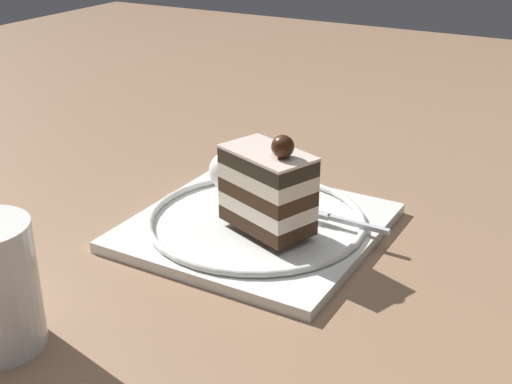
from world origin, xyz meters
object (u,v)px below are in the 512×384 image
object	(u,v)px
cake_slice	(268,188)
whipped_cream_dollop	(226,171)
fork	(337,219)
dessert_plate	(256,226)

from	to	relation	value
cake_slice	whipped_cream_dollop	size ratio (longest dim) A/B	2.51
fork	whipped_cream_dollop	bearing A→B (deg)	83.53
dessert_plate	whipped_cream_dollop	bearing A→B (deg)	53.40
whipped_cream_dollop	fork	size ratio (longest dim) A/B	0.39
whipped_cream_dollop	fork	bearing A→B (deg)	-96.47
cake_slice	whipped_cream_dollop	world-z (taller)	cake_slice
dessert_plate	cake_slice	size ratio (longest dim) A/B	2.30
fork	dessert_plate	bearing A→B (deg)	113.52
cake_slice	fork	size ratio (longest dim) A/B	0.99
whipped_cream_dollop	fork	distance (m)	0.15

